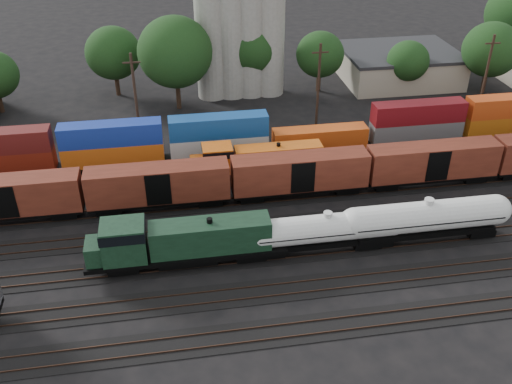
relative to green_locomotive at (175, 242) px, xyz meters
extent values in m
plane|color=black|center=(8.39, 5.00, -2.79)|extent=(600.00, 600.00, 0.00)
cube|color=black|center=(8.39, -10.00, -2.75)|extent=(180.00, 3.20, 0.08)
cube|color=#382319|center=(8.39, -10.72, -2.67)|extent=(180.00, 0.08, 0.16)
cube|color=#382319|center=(8.39, -9.28, -2.67)|extent=(180.00, 0.08, 0.16)
cube|color=black|center=(8.39, -5.00, -2.75)|extent=(180.00, 3.20, 0.08)
cube|color=#382319|center=(8.39, -5.72, -2.67)|extent=(180.00, 0.08, 0.16)
cube|color=#382319|center=(8.39, -4.28, -2.67)|extent=(180.00, 0.08, 0.16)
cube|color=black|center=(8.39, 0.00, -2.75)|extent=(180.00, 3.20, 0.08)
cube|color=#382319|center=(8.39, -0.72, -2.67)|extent=(180.00, 0.08, 0.16)
cube|color=#382319|center=(8.39, 0.72, -2.67)|extent=(180.00, 0.08, 0.16)
cube|color=black|center=(8.39, 5.00, -2.75)|extent=(180.00, 3.20, 0.08)
cube|color=#382319|center=(8.39, 4.28, -2.67)|extent=(180.00, 0.08, 0.16)
cube|color=#382319|center=(8.39, 5.72, -2.67)|extent=(180.00, 0.08, 0.16)
cube|color=black|center=(8.39, 10.00, -2.75)|extent=(180.00, 3.20, 0.08)
cube|color=#382319|center=(8.39, 9.28, -2.67)|extent=(180.00, 0.08, 0.16)
cube|color=#382319|center=(8.39, 10.72, -2.67)|extent=(180.00, 0.08, 0.16)
cube|color=black|center=(8.39, 15.00, -2.75)|extent=(180.00, 3.20, 0.08)
cube|color=#382319|center=(8.39, 14.28, -2.67)|extent=(180.00, 0.08, 0.16)
cube|color=#382319|center=(8.39, 15.72, -2.67)|extent=(180.00, 0.08, 0.16)
cube|color=black|center=(8.39, 20.00, -2.75)|extent=(180.00, 3.20, 0.08)
cube|color=#382319|center=(8.39, 19.28, -2.67)|extent=(180.00, 0.08, 0.16)
cube|color=#382319|center=(8.39, 20.72, -2.67)|extent=(180.00, 0.08, 0.16)
cube|color=black|center=(1.02, 0.00, -1.38)|extent=(18.57, 3.17, 0.44)
cube|color=black|center=(1.02, 0.00, -1.88)|extent=(5.46, 2.40, 0.87)
cube|color=black|center=(3.25, 0.00, 0.31)|extent=(11.14, 2.62, 2.95)
cube|color=black|center=(-4.55, 0.00, 0.64)|extent=(3.93, 3.17, 3.60)
cube|color=black|center=(-4.55, 0.00, 1.78)|extent=(4.04, 3.28, 0.98)
cube|color=black|center=(-7.15, 0.00, -0.18)|extent=(1.75, 2.62, 1.97)
cylinder|color=black|center=(3.25, 0.00, 1.95)|extent=(0.55, 0.55, 0.55)
cube|color=black|center=(-4.92, 0.00, -2.09)|extent=(2.84, 2.18, 0.76)
cube|color=black|center=(6.96, 0.00, -2.09)|extent=(2.84, 2.18, 0.76)
cylinder|color=silver|center=(14.38, 0.00, -0.10)|extent=(13.21, 2.72, 2.72)
sphere|color=silver|center=(7.78, 0.00, -0.10)|extent=(2.72, 2.72, 2.72)
sphere|color=silver|center=(20.99, 0.00, -0.10)|extent=(2.72, 2.72, 2.72)
cylinder|color=silver|center=(14.38, 0.00, 1.45)|extent=(0.84, 0.84, 0.47)
cube|color=black|center=(14.38, 0.00, -0.10)|extent=(13.51, 2.85, 0.08)
cube|color=black|center=(14.38, 0.00, -1.60)|extent=(12.76, 2.06, 0.47)
cube|color=black|center=(8.98, 0.00, -2.16)|extent=(2.44, 1.88, 0.66)
cube|color=black|center=(19.79, 0.00, -2.16)|extent=(2.44, 1.88, 0.66)
cylinder|color=silver|center=(24.41, 0.00, 0.16)|extent=(14.58, 3.00, 3.00)
sphere|color=silver|center=(17.12, 0.00, 0.16)|extent=(3.00, 3.00, 3.00)
sphere|color=silver|center=(31.70, 0.00, 0.16)|extent=(3.00, 3.00, 3.00)
cylinder|color=silver|center=(24.41, 0.00, 1.87)|extent=(0.93, 0.93, 0.52)
cube|color=black|center=(24.41, 0.00, 0.16)|extent=(14.91, 3.15, 0.08)
cube|color=black|center=(24.41, 0.00, -1.50)|extent=(14.08, 2.28, 0.52)
cube|color=black|center=(18.44, 0.00, -2.12)|extent=(2.69, 2.07, 0.72)
cube|color=black|center=(30.37, 0.00, -2.12)|extent=(2.69, 2.07, 0.72)
cube|color=black|center=(10.60, 15.00, -1.55)|extent=(17.01, 2.74, 0.38)
cube|color=black|center=(10.60, 15.00, -1.97)|extent=(4.72, 2.08, 0.76)
cube|color=#C45511|center=(12.64, 15.00, -0.08)|extent=(10.21, 2.27, 2.55)
cube|color=#C45511|center=(5.50, 15.00, 0.20)|extent=(3.40, 2.74, 3.12)
cube|color=black|center=(5.50, 15.00, 1.19)|extent=(3.50, 2.83, 0.85)
cube|color=#C45511|center=(3.12, 15.00, -0.51)|extent=(1.51, 2.27, 1.70)
cylinder|color=black|center=(12.64, 15.00, 1.34)|extent=(0.47, 0.47, 0.47)
cube|color=black|center=(5.16, 15.00, -2.16)|extent=(2.46, 1.89, 0.66)
cube|color=black|center=(16.04, 15.00, -2.16)|extent=(2.46, 1.89, 0.66)
cube|color=black|center=(-16.74, 10.00, -1.59)|extent=(15.00, 2.60, 0.40)
cube|color=#5B2216|center=(-16.74, 10.00, 0.51)|extent=(15.00, 2.90, 3.80)
cube|color=black|center=(-1.34, 10.00, -1.59)|extent=(15.00, 2.60, 0.40)
cube|color=#5B2216|center=(-1.34, 10.00, 0.51)|extent=(15.00, 2.90, 3.80)
cube|color=black|center=(14.06, 10.00, -1.59)|extent=(15.00, 2.60, 0.40)
cube|color=#5B2216|center=(14.06, 10.00, 0.51)|extent=(15.00, 2.90, 3.80)
cube|color=black|center=(29.46, 10.00, -1.59)|extent=(15.00, 2.60, 0.40)
cube|color=#5B2216|center=(29.46, 10.00, 0.51)|extent=(15.00, 2.90, 3.80)
cube|color=black|center=(8.39, 20.00, -2.29)|extent=(160.00, 2.60, 0.60)
cube|color=maroon|center=(-19.39, 20.00, -0.69)|extent=(12.00, 2.40, 2.60)
cube|color=#D15C15|center=(-6.59, 20.00, -0.69)|extent=(12.00, 2.40, 2.60)
cube|color=navy|center=(-6.59, 20.00, 1.91)|extent=(12.00, 2.40, 2.60)
cube|color=beige|center=(6.21, 20.00, -0.69)|extent=(12.00, 2.40, 2.60)
cube|color=navy|center=(6.21, 20.00, 1.91)|extent=(12.00, 2.40, 2.60)
cube|color=#C64A14|center=(19.01, 20.00, -0.69)|extent=(12.00, 2.40, 2.60)
cube|color=#595C5E|center=(31.81, 20.00, -0.69)|extent=(12.00, 2.40, 2.60)
cube|color=maroon|center=(31.81, 20.00, 1.91)|extent=(12.00, 2.40, 2.60)
cube|color=#BA5F13|center=(44.61, 20.00, -0.69)|extent=(12.00, 2.40, 2.60)
cube|color=#BC4013|center=(44.61, 20.00, 1.91)|extent=(12.00, 2.40, 2.60)
cylinder|color=gray|center=(7.39, 41.00, 6.21)|extent=(4.40, 4.40, 18.00)
cylinder|color=gray|center=(10.39, 41.00, 6.21)|extent=(4.40, 4.40, 18.00)
cylinder|color=gray|center=(13.39, 41.00, 6.21)|extent=(4.40, 4.40, 18.00)
cylinder|color=gray|center=(16.39, 41.00, 6.21)|extent=(4.40, 4.40, 18.00)
cube|color=#9E937F|center=(38.39, 43.00, -0.49)|extent=(18.00, 14.00, 4.60)
cube|color=#232326|center=(38.39, 43.00, 2.06)|extent=(18.36, 14.28, 0.50)
cylinder|color=black|center=(-23.84, 40.02, -1.48)|extent=(0.70, 0.70, 2.62)
cylinder|color=black|center=(-7.17, 43.96, -1.24)|extent=(0.70, 0.70, 3.09)
ellipsoid|color=#183814|center=(-7.17, 43.96, 3.95)|extent=(8.39, 8.39, 7.95)
cylinder|color=black|center=(2.00, 37.17, -0.82)|extent=(0.70, 0.70, 3.93)
ellipsoid|color=#183814|center=(2.00, 37.17, 5.78)|extent=(10.68, 10.68, 10.12)
cylinder|color=black|center=(14.02, 42.53, -1.17)|extent=(0.70, 0.70, 3.24)
ellipsoid|color=#183814|center=(14.02, 42.53, 4.28)|extent=(8.80, 8.80, 8.34)
cylinder|color=black|center=(24.22, 40.52, -1.42)|extent=(0.70, 0.70, 2.74)
ellipsoid|color=#183814|center=(24.22, 40.52, 3.17)|extent=(7.42, 7.42, 7.03)
cylinder|color=black|center=(37.39, 37.46, -1.59)|extent=(0.70, 0.70, 2.39)
ellipsoid|color=#183814|center=(37.39, 37.46, 2.43)|extent=(6.50, 6.50, 6.16)
cylinder|color=black|center=(49.67, 35.44, -1.18)|extent=(0.70, 0.70, 3.21)
ellipsoid|color=#183814|center=(49.67, 35.44, 4.21)|extent=(8.72, 8.72, 8.26)
cylinder|color=black|center=(60.52, 46.84, -0.71)|extent=(0.70, 0.70, 4.15)
cylinder|color=black|center=(-3.61, 27.00, 3.21)|extent=(0.36, 0.36, 12.00)
cube|color=black|center=(-3.61, 27.00, 8.01)|extent=(2.20, 0.18, 0.18)
cylinder|color=black|center=(20.39, 27.00, 3.21)|extent=(0.36, 0.36, 12.00)
cube|color=black|center=(20.39, 27.00, 8.01)|extent=(2.20, 0.18, 0.18)
cylinder|color=black|center=(44.39, 27.00, 3.21)|extent=(0.36, 0.36, 12.00)
cube|color=black|center=(44.39, 27.00, 8.01)|extent=(2.20, 0.18, 0.18)
camera|label=1|loc=(0.52, -42.68, 31.46)|focal=40.00mm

